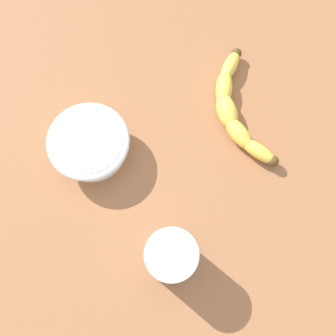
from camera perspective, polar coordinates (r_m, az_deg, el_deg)
wooden_tabletop at (r=68.73cm, az=4.47°, el=-3.18°), size 120.00×120.00×3.00cm
banana at (r=70.90cm, az=9.40°, el=8.17°), size 23.07×8.13×3.39cm
smoothie_glass at (r=60.44cm, az=0.46°, el=-12.54°), size 7.53×7.53×9.95cm
ceramic_bowl at (r=67.16cm, az=-11.01°, el=3.28°), size 13.41×13.41×5.36cm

